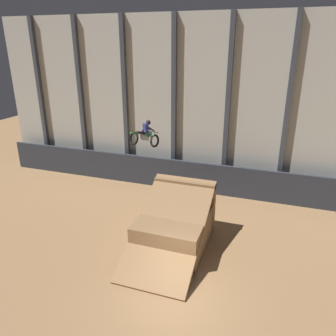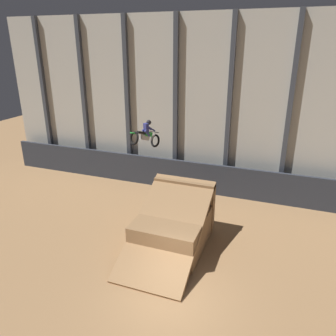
% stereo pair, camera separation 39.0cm
% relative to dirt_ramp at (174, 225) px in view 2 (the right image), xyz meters
% --- Properties ---
extents(ground_plane, '(60.00, 60.00, 0.00)m').
position_rel_dirt_ramp_xyz_m(ground_plane, '(1.10, -3.69, -0.95)').
color(ground_plane, '#9E754C').
extents(arena_back_wall, '(32.00, 0.40, 10.76)m').
position_rel_dirt_ramp_xyz_m(arena_back_wall, '(1.10, 6.82, 4.43)').
color(arena_back_wall, beige).
rests_on(arena_back_wall, ground_plane).
extents(lower_barrier, '(31.36, 0.20, 1.99)m').
position_rel_dirt_ramp_xyz_m(lower_barrier, '(1.10, 5.96, 0.05)').
color(lower_barrier, '#2D333D').
rests_on(lower_barrier, ground_plane).
extents(dirt_ramp, '(3.11, 5.52, 2.81)m').
position_rel_dirt_ramp_xyz_m(dirt_ramp, '(0.00, 0.00, 0.00)').
color(dirt_ramp, '#966F48').
rests_on(dirt_ramp, ground_plane).
extents(rider_bike_solo, '(1.49, 1.79, 1.62)m').
position_rel_dirt_ramp_xyz_m(rider_bike_solo, '(-2.60, 2.69, 3.47)').
color(rider_bike_solo, black).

